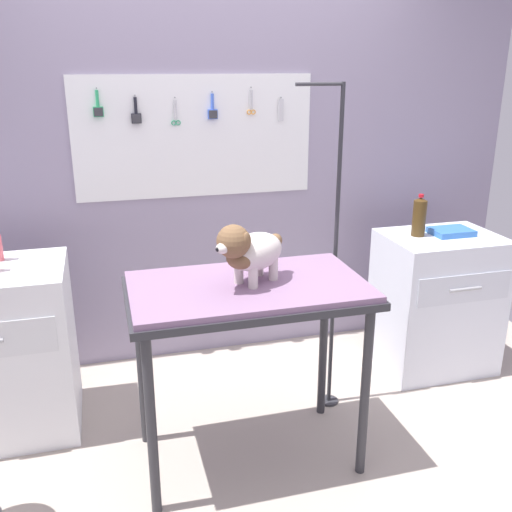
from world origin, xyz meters
TOP-DOWN VIEW (x-y plane):
  - ground at (0.00, 0.00)m, footprint 4.40×4.00m
  - rear_wall_panel at (-0.00, 1.28)m, footprint 4.00×0.11m
  - grooming_table at (-0.09, 0.10)m, footprint 1.08×0.63m
  - grooming_arm at (0.46, 0.44)m, footprint 0.30×0.11m
  - dog at (-0.08, 0.10)m, footprint 0.38×0.31m
  - cabinet_right at (1.27, 0.68)m, footprint 0.68×0.54m
  - soda_bottle at (1.12, 0.72)m, footprint 0.08×0.08m
  - supply_tray at (1.33, 0.69)m, footprint 0.24×0.18m

SIDE VIEW (x-z plane):
  - ground at x=0.00m, z-range -0.04..0.00m
  - cabinet_right at x=1.27m, z-range 0.00..0.86m
  - grooming_table at x=-0.09m, z-range 0.36..1.27m
  - grooming_arm at x=0.46m, z-range -0.06..1.70m
  - supply_tray at x=1.33m, z-range 0.86..0.90m
  - soda_bottle at x=1.12m, z-range 0.85..1.10m
  - dog at x=-0.08m, z-range 0.92..1.21m
  - rear_wall_panel at x=0.00m, z-range 0.01..2.31m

